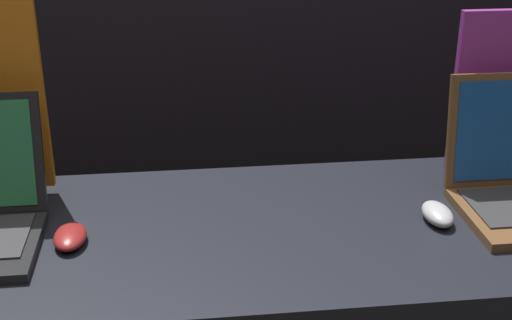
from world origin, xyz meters
The scene contains 3 objects.
mouse_front centered at (-0.37, 0.28, 0.95)m, with size 0.06×0.11×0.03m.
mouse_back centered at (0.39, 0.28, 0.95)m, with size 0.06×0.11×0.04m.
promo_stand_back centered at (0.62, 0.49, 1.12)m, with size 0.28×0.07×0.40m.
Camera 1 is at (-0.15, -0.98, 1.64)m, focal length 50.00 mm.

